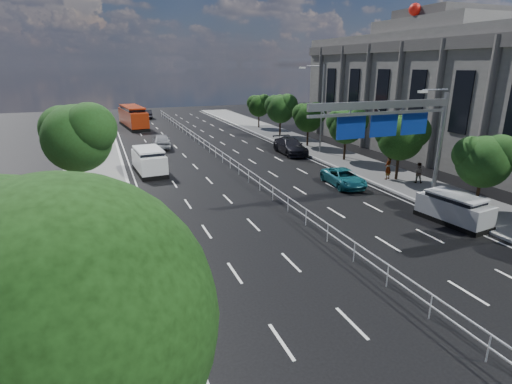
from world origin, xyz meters
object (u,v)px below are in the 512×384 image
white_minivan (149,161)px  pedestrian_b (418,173)px  toilet_sign (102,298)px  pedestrian_a (388,168)px  near_car_dark (147,114)px  silver_minivan (454,209)px  near_car_silver (162,141)px  red_bus (133,116)px  parked_car_teal (344,178)px  parked_car_dark (290,146)px  overhead_gantry (395,120)px

white_minivan → pedestrian_b: bearing=-34.1°
toilet_sign → pedestrian_a: (21.50, 14.78, -1.86)m
near_car_dark → silver_minivan: silver_minivan is taller
near_car_silver → white_minivan: bearing=82.0°
silver_minivan → pedestrian_b: bearing=54.4°
red_bus → near_car_dark: 10.79m
near_car_dark → silver_minivan: (11.04, -56.19, 0.12)m
near_car_dark → toilet_sign: bearing=85.8°
pedestrian_a → parked_car_teal: bearing=-25.6°
toilet_sign → parked_car_dark: (18.73, 26.89, -2.14)m
near_car_dark → parked_car_teal: 48.27m
near_car_silver → silver_minivan: (12.61, -28.88, 0.06)m
near_car_silver → pedestrian_a: pedestrian_a is taller
parked_car_dark → pedestrian_b: (4.27, -13.78, 0.14)m
parked_car_dark → near_car_dark: bearing=109.4°
toilet_sign → near_car_silver: toilet_sign is taller
toilet_sign → near_car_dark: (8.21, 62.26, -2.21)m
silver_minivan → parked_car_teal: 9.00m
near_car_dark → pedestrian_b: (14.79, -49.15, 0.21)m
red_bus → parked_car_teal: red_bus is taller
toilet_sign → overhead_gantry: bearing=29.6°
near_car_silver → parked_car_dark: size_ratio=0.84×
red_bus → pedestrian_a: red_bus is taller
silver_minivan → overhead_gantry: bearing=103.8°
pedestrian_a → white_minivan: bearing=-52.0°
toilet_sign → red_bus: (5.05, 51.98, -1.31)m
near_car_silver → near_car_dark: near_car_silver is taller
white_minivan → overhead_gantry: bearing=-49.8°
white_minivan → silver_minivan: white_minivan is taller
overhead_gantry → toilet_sign: bearing=-150.4°
white_minivan → near_car_silver: bearing=72.2°
toilet_sign → white_minivan: size_ratio=0.84×
white_minivan → red_bus: 27.94m
pedestrian_a → toilet_sign: bearing=10.4°
red_bus → near_car_silver: (1.59, -17.03, -0.84)m
near_car_silver → parked_car_dark: (12.09, -8.06, 0.01)m
red_bus → pedestrian_b: red_bus is taller
near_car_silver → silver_minivan: size_ratio=1.06×
overhead_gantry → parked_car_dark: 17.54m
white_minivan → pedestrian_a: bearing=-32.1°
overhead_gantry → near_car_dark: (-9.48, 52.20, -4.87)m
parked_car_teal → overhead_gantry: bearing=-81.8°
pedestrian_a → parked_car_dark: bearing=-101.2°
red_bus → parked_car_dark: 28.59m
pedestrian_b → red_bus: bearing=-27.0°
white_minivan → near_car_dark: bearing=79.6°
toilet_sign → silver_minivan: 20.30m
overhead_gantry → near_car_silver: bearing=113.9°
silver_minivan → parked_car_dark: (-0.52, 20.82, -0.05)m
white_minivan → parked_car_dark: white_minivan is taller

